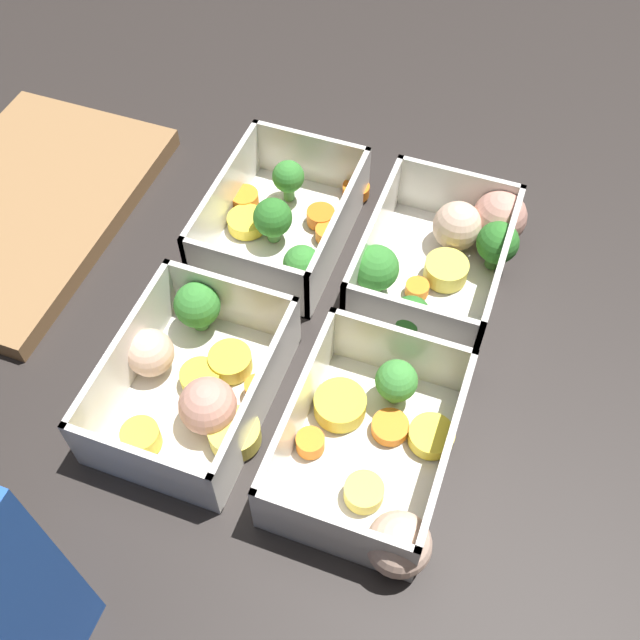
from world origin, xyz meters
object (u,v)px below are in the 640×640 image
(container_near_right, at_px, (448,251))
(container_far_left, at_px, (194,378))
(container_far_right, at_px, (283,221))
(container_near_left, at_px, (376,454))

(container_near_right, distance_m, container_far_left, 0.24)
(container_far_left, bearing_deg, container_far_right, -1.00)
(container_near_right, bearing_deg, container_near_left, 179.73)
(container_near_right, height_order, container_far_left, same)
(container_near_right, height_order, container_far_right, same)
(container_near_left, relative_size, container_far_right, 1.07)
(container_near_left, height_order, container_near_right, same)
(container_far_right, bearing_deg, container_near_left, -142.08)
(container_far_left, relative_size, container_far_right, 0.98)
(container_near_right, xyz_separation_m, container_far_right, (-0.01, 0.15, -0.00))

